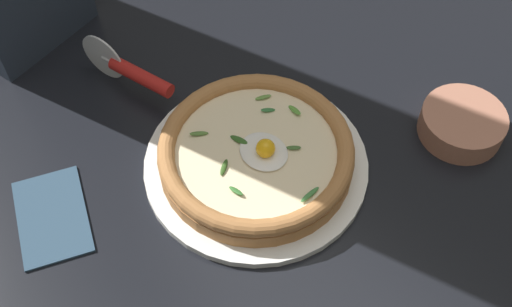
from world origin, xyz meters
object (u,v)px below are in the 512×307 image
(side_bowl, at_px, (462,124))
(pizza_cutter, at_px, (131,71))
(folded_napkin, at_px, (52,216))
(pizza, at_px, (256,153))

(side_bowl, xyz_separation_m, pizza_cutter, (-0.40, -0.29, 0.02))
(pizza_cutter, relative_size, folded_napkin, 1.19)
(side_bowl, xyz_separation_m, folded_napkin, (-0.29, -0.51, -0.02))
(pizza, distance_m, side_bowl, 0.30)
(folded_napkin, bearing_deg, pizza, 62.47)
(pizza, relative_size, side_bowl, 2.21)
(pizza, distance_m, pizza_cutter, 0.24)
(pizza, bearing_deg, pizza_cutter, -172.23)
(pizza_cutter, bearing_deg, folded_napkin, -64.53)
(folded_napkin, bearing_deg, pizza_cutter, 115.47)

